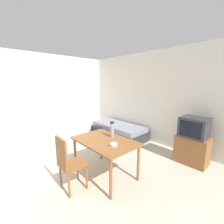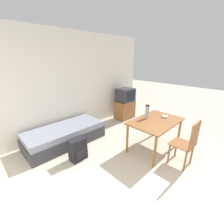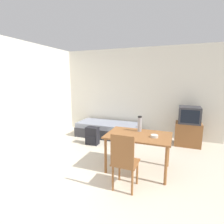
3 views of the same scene
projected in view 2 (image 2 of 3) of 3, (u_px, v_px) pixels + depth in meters
The scene contains 9 objects.
ground_plane at pixel (194, 201), 2.25m from camera, with size 20.00×20.00×0.00m, color beige.
wall_back at pixel (70, 84), 4.07m from camera, with size 5.39×0.06×2.70m.
daybed at pixel (65, 135), 3.73m from camera, with size 1.89×0.84×0.43m.
tv at pixel (125, 104), 5.18m from camera, with size 0.66×0.49×1.06m.
dining_table at pixel (155, 124), 3.33m from camera, with size 1.22×0.80×0.73m.
wooden_chair at pixel (188, 142), 2.82m from camera, with size 0.41×0.41×0.96m.
thermos_flask at pixel (147, 111), 3.37m from camera, with size 0.08×0.08×0.32m.
mate_bowl at pixel (165, 117), 3.45m from camera, with size 0.13×0.13×0.05m.
backpack at pixel (78, 149), 3.10m from camera, with size 0.34×0.24×0.48m.
Camera 2 is at (-2.04, -0.33, 2.02)m, focal length 24.00 mm.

